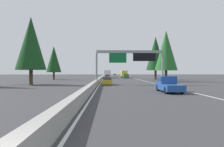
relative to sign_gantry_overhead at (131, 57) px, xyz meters
The scene contains 16 objects.
ground_plane 24.66m from the sign_gantry_overhead, 14.48° to the left, with size 320.00×320.00×0.00m, color #38383A.
median_barrier 44.07m from the sign_gantry_overhead, ahead, with size 180.00×0.56×0.90m, color #9E9B93.
shoulder_stripe_right 34.19m from the sign_gantry_overhead, ahead, with size 160.00×0.16×0.01m, color silver.
shoulder_stripe_median 34.24m from the sign_gantry_overhead, ahead, with size 160.00×0.16×0.01m, color silver.
sign_gantry_overhead is the anchor object (origin of this frame).
pickup_distant_b 15.38m from the sign_gantry_overhead, 168.81° to the right, with size 5.60×2.00×1.86m.
sedan_far_right 6.19m from the sign_gantry_overhead, 93.11° to the left, with size 4.40×1.80×1.47m.
sedan_distant_a 35.67m from the sign_gantry_overhead, ahead, with size 4.40×1.80×1.47m.
sedan_mid_center 75.42m from the sign_gantry_overhead, ahead, with size 4.40×1.80×1.47m.
bus_far_left 49.15m from the sign_gantry_overhead, ahead, with size 11.50×2.55×3.10m.
box_truck_near_right 52.68m from the sign_gantry_overhead, ahead, with size 8.50×2.40×2.95m.
minivan_near_center 43.38m from the sign_gantry_overhead, ahead, with size 5.00×1.95×1.69m.
conifer_right_near 16.93m from the sign_gantry_overhead, 37.88° to the right, with size 5.59×5.59×12.70m.
conifer_right_mid 29.49m from the sign_gantry_overhead, 21.68° to the right, with size 5.95×5.95×13.51m.
conifer_left_near 18.66m from the sign_gantry_overhead, 89.25° to the left, with size 5.55×5.55×12.61m.
conifer_left_mid 34.47m from the sign_gantry_overhead, 37.65° to the left, with size 4.63×4.63×10.51m.
Camera 1 is at (-2.93, -1.74, 2.33)m, focal length 34.24 mm.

